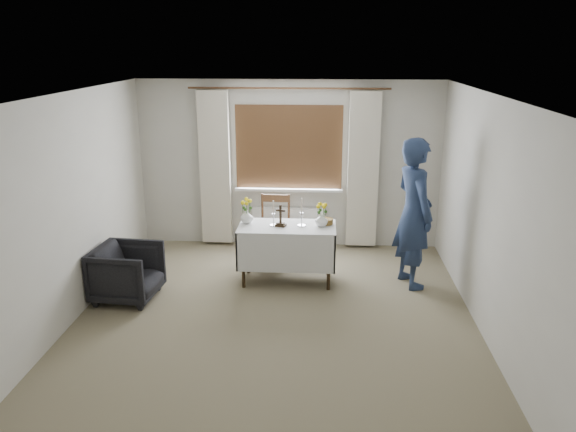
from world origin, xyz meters
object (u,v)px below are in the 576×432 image
at_px(flower_vase_right, 321,220).
at_px(wooden_cross, 281,216).
at_px(wooden_chair, 274,230).
at_px(flower_vase_left, 247,217).
at_px(person, 414,213).
at_px(altar_table, 287,254).
at_px(armchair, 127,273).

bearing_deg(flower_vase_right, wooden_cross, -175.57).
bearing_deg(wooden_chair, flower_vase_left, -117.26).
bearing_deg(flower_vase_left, flower_vase_right, -3.92).
bearing_deg(person, altar_table, 71.30).
bearing_deg(wooden_chair, altar_table, -69.71).
xyz_separation_m(person, wooden_cross, (-1.67, -0.04, -0.05)).
distance_m(wooden_chair, flower_vase_left, 0.74).
distance_m(altar_table, wooden_cross, 0.53).
bearing_deg(person, wooden_chair, 51.47).
xyz_separation_m(armchair, wooden_cross, (1.82, 0.63, 0.56)).
height_order(wooden_chair, wooden_cross, wooden_cross).
relative_size(wooden_cross, flower_vase_left, 1.65).
distance_m(wooden_chair, flower_vase_right, 0.98).
distance_m(wooden_chair, armchair, 2.12).
bearing_deg(wooden_chair, armchair, -140.94).
xyz_separation_m(altar_table, wooden_chair, (-0.22, 0.65, 0.10)).
height_order(altar_table, wooden_cross, wooden_cross).
relative_size(altar_table, armchair, 1.67).
height_order(altar_table, flower_vase_right, flower_vase_right).
relative_size(wooden_chair, armchair, 1.29).
height_order(person, flower_vase_left, person).
xyz_separation_m(wooden_chair, flower_vase_right, (0.66, -0.63, 0.37)).
xyz_separation_m(flower_vase_left, flower_vase_right, (0.97, -0.07, -0.00)).
xyz_separation_m(person, flower_vase_left, (-2.12, 0.07, -0.11)).
xyz_separation_m(wooden_chair, flower_vase_left, (-0.30, -0.56, 0.37)).
distance_m(armchair, flower_vase_right, 2.48).
bearing_deg(flower_vase_right, altar_table, -177.15).
xyz_separation_m(wooden_chair, wooden_cross, (0.14, -0.67, 0.42)).
bearing_deg(person, wooden_cross, 71.90).
relative_size(altar_table, wooden_chair, 1.29).
bearing_deg(altar_table, armchair, -161.09).
bearing_deg(person, armchair, 81.41).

